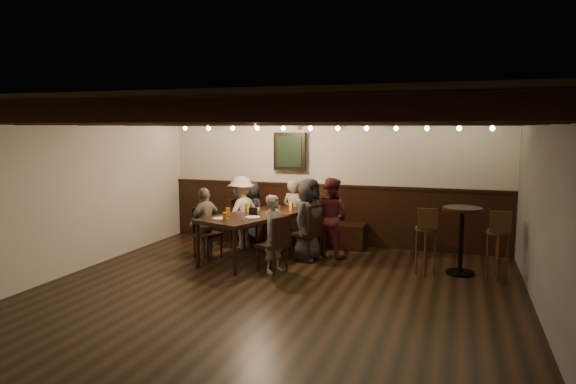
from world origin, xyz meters
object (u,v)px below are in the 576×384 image
(chair_left_near, at_px, (243,233))
(bar_stool_left, at_px, (426,250))
(chair_right_far, at_px, (273,255))
(chair_left_far, at_px, (207,242))
(person_right_near, at_px, (308,219))
(person_left_near, at_px, (241,212))
(dining_table, at_px, (256,218))
(person_right_far, at_px, (274,234))
(person_bench_right, at_px, (331,217))
(high_top_table, at_px, (462,230))
(bar_stool_right, at_px, (497,254))
(chair_right_near, at_px, (307,243))
(person_left_far, at_px, (205,223))
(person_bench_centre, at_px, (294,214))
(person_bench_left, at_px, (251,212))

(chair_left_near, height_order, bar_stool_left, bar_stool_left)
(chair_right_far, bearing_deg, chair_left_far, 90.00)
(person_right_near, distance_m, bar_stool_left, 1.95)
(bar_stool_left, bearing_deg, person_left_near, 159.98)
(chair_right_far, distance_m, person_right_near, 1.00)
(dining_table, xyz_separation_m, chair_right_far, (0.54, -0.65, -0.44))
(bar_stool_left, bearing_deg, person_right_far, -172.45)
(person_right_far, bearing_deg, person_bench_right, -6.34)
(chair_right_far, relative_size, person_bench_right, 0.64)
(person_bench_right, relative_size, person_right_far, 1.14)
(high_top_table, height_order, bar_stool_right, bar_stool_right)
(chair_right_near, distance_m, bar_stool_right, 2.95)
(chair_left_near, distance_m, person_left_far, 0.96)
(person_bench_centre, height_order, person_right_near, person_right_near)
(chair_left_near, xyz_separation_m, bar_stool_left, (3.30, -0.73, 0.11))
(dining_table, height_order, chair_right_near, chair_right_near)
(person_bench_right, xyz_separation_m, person_right_far, (-0.57, -1.23, -0.09))
(high_top_table, distance_m, bar_stool_left, 0.61)
(person_bench_right, relative_size, person_right_near, 0.99)
(chair_left_far, xyz_separation_m, high_top_table, (4.09, 0.33, 0.41))
(person_left_near, height_order, person_left_far, person_left_near)
(person_left_near, xyz_separation_m, person_left_far, (-0.29, -0.85, -0.06))
(person_left_far, relative_size, person_right_far, 1.01)
(chair_left_near, height_order, person_right_near, person_right_near)
(person_left_far, bearing_deg, chair_right_far, 90.00)
(dining_table, xyz_separation_m, bar_stool_right, (3.76, -0.02, -0.32))
(chair_right_far, xyz_separation_m, high_top_table, (2.73, 0.79, 0.40))
(chair_right_far, distance_m, high_top_table, 2.87)
(chair_left_far, distance_m, high_top_table, 4.12)
(person_bench_right, relative_size, bar_stool_right, 1.31)
(chair_left_near, bearing_deg, person_bench_left, -158.09)
(person_left_far, distance_m, bar_stool_left, 3.63)
(bar_stool_left, relative_size, bar_stool_right, 1.00)
(chair_left_far, height_order, person_bench_centre, person_bench_centre)
(dining_table, height_order, chair_left_near, chair_left_near)
(chair_left_far, xyz_separation_m, person_right_near, (1.68, 0.39, 0.43))
(chair_right_far, relative_size, person_right_far, 0.73)
(chair_right_near, bearing_deg, person_right_near, -90.00)
(chair_left_near, height_order, person_bench_centre, person_bench_centre)
(chair_right_far, height_order, person_bench_left, person_bench_left)
(chair_left_near, relative_size, person_right_near, 0.65)
(chair_right_near, height_order, person_bench_centre, person_bench_centre)
(person_bench_centre, bearing_deg, person_left_far, 63.43)
(dining_table, bearing_deg, person_left_near, 149.04)
(person_bench_centre, relative_size, person_left_far, 1.05)
(chair_left_far, height_order, bar_stool_left, bar_stool_left)
(person_bench_centre, relative_size, person_bench_right, 0.93)
(chair_right_near, bearing_deg, person_bench_centre, 50.19)
(person_left_far, distance_m, person_right_near, 1.75)
(dining_table, height_order, person_bench_left, person_bench_left)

